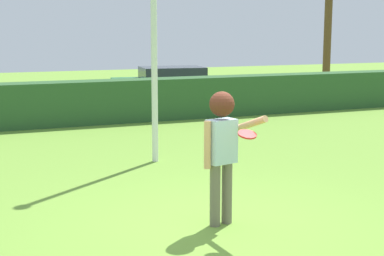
# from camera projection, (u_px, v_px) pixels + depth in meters

# --- Properties ---
(ground_plane) EXTENTS (60.00, 60.00, 0.00)m
(ground_plane) POSITION_uv_depth(u_px,v_px,m) (215.00, 226.00, 7.71)
(ground_plane) COLOR olive
(person) EXTENTS (0.69, 0.69, 1.78)m
(person) POSITION_uv_depth(u_px,v_px,m) (222.00, 141.00, 7.58)
(person) COLOR #6A6353
(person) RESTS_ON ground
(frisbee) EXTENTS (0.24, 0.23, 0.09)m
(frisbee) POSITION_uv_depth(u_px,v_px,m) (247.00, 134.00, 7.18)
(frisbee) COLOR red
(lamppost) EXTENTS (0.24, 0.24, 5.55)m
(lamppost) POSITION_uv_depth(u_px,v_px,m) (154.00, 2.00, 10.98)
(lamppost) COLOR silver
(lamppost) RESTS_ON ground
(hedge_row) EXTENTS (27.83, 0.90, 1.18)m
(hedge_row) POSITION_uv_depth(u_px,v_px,m) (75.00, 103.00, 15.88)
(hedge_row) COLOR #2B542A
(hedge_row) RESTS_ON ground
(parked_car_green) EXTENTS (4.39, 2.26, 1.25)m
(parked_car_green) POSITION_uv_depth(u_px,v_px,m) (172.00, 83.00, 20.89)
(parked_car_green) COLOR #1E6633
(parked_car_green) RESTS_ON ground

